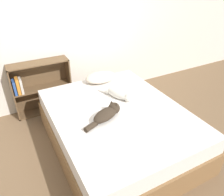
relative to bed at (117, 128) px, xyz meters
name	(u,v)px	position (x,y,z in m)	size (l,w,h in m)	color
ground_plane	(117,143)	(0.00, 0.00, -0.27)	(8.00, 8.00, 0.00)	brown
wall_back	(73,28)	(0.00, 1.46, 0.98)	(8.00, 0.06, 2.50)	silver
bed	(117,128)	(0.00, 0.00, 0.00)	(1.60, 2.04, 0.55)	brown
pillow	(101,77)	(0.16, 0.82, 0.35)	(0.49, 0.33, 0.14)	beige
cat_light	(120,94)	(0.17, 0.24, 0.35)	(0.30, 0.50, 0.15)	white
cat_dark	(107,113)	(-0.18, -0.07, 0.34)	(0.53, 0.30, 0.16)	#33281E
bookshelf	(39,86)	(-0.69, 1.33, 0.17)	(0.90, 0.26, 0.86)	brown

